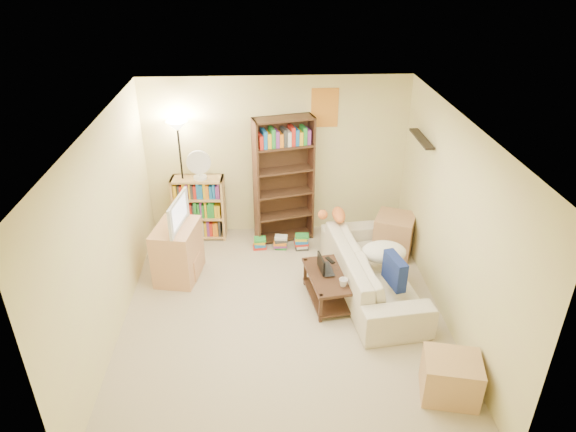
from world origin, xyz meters
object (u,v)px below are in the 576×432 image
(laptop, at_px, (331,269))
(desk_fan, at_px, (199,165))
(tabby_cat, at_px, (336,215))
(side_table, at_px, (394,235))
(mug, at_px, (343,282))
(tall_bookshelf, at_px, (284,178))
(short_bookshelf, at_px, (199,208))
(sofa, at_px, (372,270))
(television, at_px, (173,213))
(floor_lamp, at_px, (179,147))
(coffee_table, at_px, (329,284))
(end_cabinet, at_px, (451,377))
(tv_stand, at_px, (178,252))

(laptop, relative_size, desk_fan, 0.81)
(tabby_cat, xyz_separation_m, desk_fan, (-1.98, 0.72, 0.51))
(tabby_cat, height_order, side_table, tabby_cat)
(mug, relative_size, desk_fan, 0.29)
(tall_bookshelf, xyz_separation_m, side_table, (1.62, -0.53, -0.73))
(short_bookshelf, bearing_deg, mug, -43.31)
(sofa, distance_m, desk_fan, 2.97)
(television, xyz_separation_m, short_bookshelf, (0.20, 1.10, -0.50))
(sofa, height_order, mug, sofa)
(laptop, distance_m, tall_bookshelf, 1.76)
(desk_fan, height_order, floor_lamp, floor_lamp)
(desk_fan, bearing_deg, floor_lamp, 170.04)
(coffee_table, distance_m, side_table, 1.58)
(floor_lamp, bearing_deg, tabby_cat, -18.97)
(floor_lamp, bearing_deg, mug, -43.04)
(sofa, height_order, short_bookshelf, short_bookshelf)
(television, xyz_separation_m, desk_fan, (0.26, 1.05, 0.25))
(side_table, distance_m, end_cabinet, 2.78)
(short_bookshelf, relative_size, floor_lamp, 0.53)
(tall_bookshelf, bearing_deg, floor_lamp, 161.57)
(floor_lamp, bearing_deg, television, -89.46)
(tv_stand, height_order, television, television)
(laptop, bearing_deg, mug, -169.48)
(tall_bookshelf, distance_m, end_cabinet, 3.75)
(sofa, relative_size, tall_bookshelf, 1.17)
(television, bearing_deg, mug, -103.01)
(tabby_cat, relative_size, desk_fan, 1.12)
(tv_stand, relative_size, desk_fan, 1.72)
(coffee_table, relative_size, short_bookshelf, 0.96)
(coffee_table, bearing_deg, floor_lamp, 130.03)
(side_table, height_order, end_cabinet, side_table)
(desk_fan, height_order, side_table, desk_fan)
(laptop, xyz_separation_m, tall_bookshelf, (-0.53, 1.55, 0.63))
(tall_bookshelf, bearing_deg, side_table, -31.90)
(tabby_cat, bearing_deg, short_bookshelf, 159.22)
(laptop, bearing_deg, coffee_table, 155.22)
(mug, height_order, tv_stand, tv_stand)
(end_cabinet, bearing_deg, tv_stand, 142.71)
(coffee_table, relative_size, end_cabinet, 1.73)
(mug, bearing_deg, coffee_table, 119.14)
(laptop, height_order, tv_stand, tv_stand)
(side_table, bearing_deg, television, -172.03)
(laptop, bearing_deg, sofa, -87.90)
(tabby_cat, height_order, coffee_table, tabby_cat)
(tabby_cat, distance_m, short_bookshelf, 2.19)
(laptop, xyz_separation_m, floor_lamp, (-2.06, 1.68, 1.11))
(side_table, bearing_deg, desk_fan, 168.03)
(mug, bearing_deg, sofa, 44.24)
(laptop, distance_m, short_bookshelf, 2.50)
(sofa, relative_size, television, 3.09)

